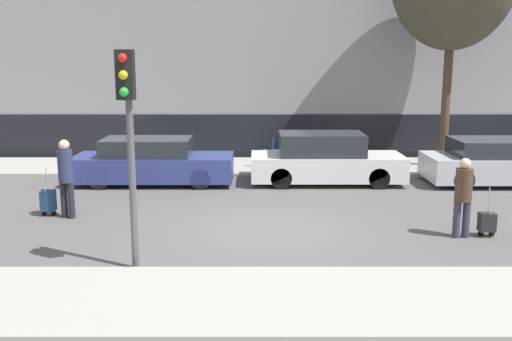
{
  "coord_description": "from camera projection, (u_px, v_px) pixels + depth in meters",
  "views": [
    {
      "loc": [
        -0.32,
        -11.71,
        3.6
      ],
      "look_at": [
        -0.38,
        1.8,
        0.95
      ],
      "focal_mm": 40.0,
      "sensor_mm": 36.0,
      "label": 1
    }
  ],
  "objects": [
    {
      "name": "traffic_light",
      "position": [
        131.0,
        116.0,
        9.37
      ],
      "size": [
        0.28,
        0.47,
        3.75
      ],
      "color": "#515154",
      "rests_on": "ground_plane"
    },
    {
      "name": "parked_car_2",
      "position": [
        499.0,
        163.0,
        16.56
      ],
      "size": [
        4.09,
        1.89,
        1.33
      ],
      "color": "#B7BABF",
      "rests_on": "ground_plane"
    },
    {
      "name": "parked_bicycle",
      "position": [
        281.0,
        156.0,
        18.65
      ],
      "size": [
        1.77,
        0.06,
        0.96
      ],
      "color": "black",
      "rests_on": "sidewalk_far"
    },
    {
      "name": "sidewalk_near",
      "position": [
        280.0,
        301.0,
        8.49
      ],
      "size": [
        28.0,
        2.5,
        0.12
      ],
      "color": "#A39E93",
      "rests_on": "ground_plane"
    },
    {
      "name": "pedestrian_right",
      "position": [
        466.0,
        193.0,
        11.51
      ],
      "size": [
        0.35,
        0.34,
        1.65
      ],
      "rotation": [
        0.0,
        0.0,
        3.23
      ],
      "color": "#383347",
      "rests_on": "ground_plane"
    },
    {
      "name": "parked_car_0",
      "position": [
        155.0,
        162.0,
        16.64
      ],
      "size": [
        4.6,
        1.7,
        1.34
      ],
      "color": "navy",
      "rests_on": "ground_plane"
    },
    {
      "name": "ground_plane",
      "position": [
        273.0,
        230.0,
        12.19
      ],
      "size": [
        80.0,
        80.0,
        0.0
      ],
      "primitive_type": "plane",
      "color": "#565451"
    },
    {
      "name": "trolley_left",
      "position": [
        51.0,
        200.0,
        13.28
      ],
      "size": [
        0.34,
        0.29,
        1.14
      ],
      "color": "navy",
      "rests_on": "ground_plane"
    },
    {
      "name": "parked_car_1",
      "position": [
        328.0,
        160.0,
        16.7
      ],
      "size": [
        4.44,
        1.76,
        1.48
      ],
      "color": "silver",
      "rests_on": "ground_plane"
    },
    {
      "name": "pedestrian_left",
      "position": [
        69.0,
        173.0,
        12.96
      ],
      "size": [
        0.34,
        0.34,
        1.82
      ],
      "rotation": [
        0.0,
        0.0,
        -0.34
      ],
      "color": "#23232D",
      "rests_on": "ground_plane"
    },
    {
      "name": "trolley_right",
      "position": [
        490.0,
        222.0,
        11.67
      ],
      "size": [
        0.34,
        0.29,
        1.04
      ],
      "color": "#262628",
      "rests_on": "ground_plane"
    },
    {
      "name": "sidewalk_far",
      "position": [
        268.0,
        167.0,
        19.04
      ],
      "size": [
        28.0,
        3.0,
        0.12
      ],
      "color": "#A39E93",
      "rests_on": "ground_plane"
    }
  ]
}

